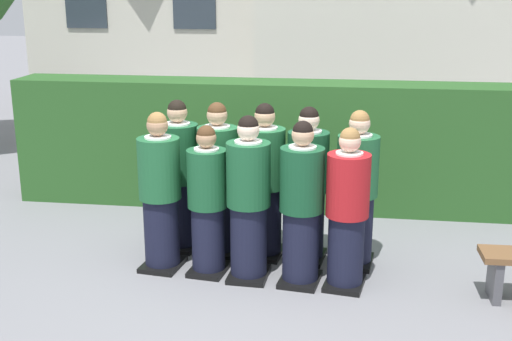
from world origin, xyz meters
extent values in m
plane|color=slate|center=(0.00, 0.00, 0.00)|extent=(60.00, 60.00, 0.00)
cylinder|color=black|center=(-0.97, 0.10, 0.38)|extent=(0.37, 0.37, 0.77)
cube|color=black|center=(-0.97, 0.10, 0.03)|extent=(0.45, 0.52, 0.05)
cylinder|color=#1E5B33|center=(-0.97, 0.10, 1.08)|extent=(0.43, 0.43, 0.63)
cylinder|color=white|center=(-0.97, 0.10, 1.40)|extent=(0.27, 0.27, 0.03)
cube|color=navy|center=(-0.94, 0.31, 1.21)|extent=(0.04, 0.02, 0.28)
sphere|color=tan|center=(-0.97, 0.10, 1.53)|extent=(0.22, 0.22, 0.22)
sphere|color=olive|center=(-0.97, 0.10, 1.56)|extent=(0.20, 0.20, 0.20)
cube|color=white|center=(-0.93, 0.38, 0.99)|extent=(0.15, 0.03, 0.20)
cylinder|color=black|center=(-0.46, 0.05, 0.36)|extent=(0.34, 0.34, 0.72)
cube|color=black|center=(-0.46, 0.05, 0.03)|extent=(0.41, 0.49, 0.05)
cylinder|color=#19512D|center=(-0.46, 0.05, 1.01)|extent=(0.40, 0.40, 0.59)
cylinder|color=white|center=(-0.46, 0.05, 1.31)|extent=(0.25, 0.25, 0.03)
cube|color=gold|center=(-0.44, 0.24, 1.13)|extent=(0.04, 0.02, 0.26)
sphere|color=tan|center=(-0.46, 0.05, 1.43)|extent=(0.20, 0.20, 0.20)
sphere|color=#472D19|center=(-0.46, 0.05, 1.46)|extent=(0.19, 0.19, 0.19)
cube|color=white|center=(-0.43, 0.31, 0.92)|extent=(0.15, 0.03, 0.20)
cylinder|color=black|center=(-0.03, -0.02, 0.39)|extent=(0.37, 0.37, 0.77)
cube|color=black|center=(-0.03, -0.02, 0.03)|extent=(0.41, 0.50, 0.05)
cylinder|color=#19512D|center=(-0.03, -0.02, 1.09)|extent=(0.44, 0.44, 0.64)
cylinder|color=white|center=(-0.03, -0.02, 1.42)|extent=(0.27, 0.27, 0.03)
cube|color=navy|center=(-0.02, 0.19, 1.22)|extent=(0.04, 0.01, 0.28)
sphere|color=beige|center=(-0.03, -0.02, 1.54)|extent=(0.22, 0.22, 0.22)
sphere|color=black|center=(-0.03, -0.02, 1.58)|extent=(0.20, 0.20, 0.20)
cylinder|color=black|center=(0.50, -0.06, 0.38)|extent=(0.36, 0.36, 0.76)
cube|color=black|center=(0.50, -0.06, 0.03)|extent=(0.44, 0.52, 0.05)
cylinder|color=#144728|center=(0.50, -0.06, 1.07)|extent=(0.43, 0.43, 0.63)
cylinder|color=white|center=(0.50, -0.06, 1.39)|extent=(0.27, 0.27, 0.03)
cube|color=gold|center=(0.52, 0.14, 1.20)|extent=(0.04, 0.02, 0.28)
sphere|color=tan|center=(0.50, -0.06, 1.51)|extent=(0.21, 0.21, 0.21)
sphere|color=black|center=(0.50, -0.06, 1.55)|extent=(0.20, 0.20, 0.20)
cube|color=white|center=(0.53, 0.21, 0.98)|extent=(0.15, 0.03, 0.20)
cylinder|color=black|center=(0.94, -0.09, 0.37)|extent=(0.35, 0.35, 0.74)
cube|color=black|center=(0.94, -0.09, 0.03)|extent=(0.44, 0.51, 0.05)
cylinder|color=#AD191E|center=(0.94, -0.09, 1.04)|extent=(0.42, 0.42, 0.61)
cylinder|color=white|center=(0.94, -0.09, 1.35)|extent=(0.26, 0.26, 0.03)
cube|color=#236038|center=(0.97, 0.11, 1.17)|extent=(0.04, 0.02, 0.27)
sphere|color=beige|center=(0.94, -0.09, 1.47)|extent=(0.21, 0.21, 0.21)
sphere|color=olive|center=(0.94, -0.09, 1.51)|extent=(0.19, 0.19, 0.19)
cylinder|color=black|center=(-0.91, 0.67, 0.39)|extent=(0.37, 0.37, 0.78)
cube|color=black|center=(-0.91, 0.67, 0.03)|extent=(0.46, 0.54, 0.05)
cylinder|color=#19512D|center=(-0.91, 0.67, 1.10)|extent=(0.44, 0.44, 0.64)
cylinder|color=white|center=(-0.91, 0.67, 1.43)|extent=(0.27, 0.27, 0.03)
cube|color=#236038|center=(-0.88, 0.88, 1.23)|extent=(0.04, 0.02, 0.28)
sphere|color=tan|center=(-0.91, 0.67, 1.55)|extent=(0.22, 0.22, 0.22)
sphere|color=black|center=(-0.91, 0.67, 1.59)|extent=(0.20, 0.20, 0.20)
cube|color=white|center=(-0.87, 0.95, 1.00)|extent=(0.15, 0.03, 0.20)
cylinder|color=black|center=(-0.46, 0.59, 0.39)|extent=(0.37, 0.37, 0.78)
cube|color=black|center=(-0.46, 0.59, 0.03)|extent=(0.40, 0.49, 0.05)
cylinder|color=#1E5B33|center=(-0.46, 0.59, 1.10)|extent=(0.44, 0.44, 0.64)
cylinder|color=white|center=(-0.46, 0.59, 1.43)|extent=(0.27, 0.27, 0.03)
cube|color=gold|center=(-0.45, 0.79, 1.23)|extent=(0.04, 0.01, 0.28)
sphere|color=tan|center=(-0.46, 0.59, 1.55)|extent=(0.22, 0.22, 0.22)
sphere|color=#472D19|center=(-0.46, 0.59, 1.59)|extent=(0.20, 0.20, 0.20)
cube|color=white|center=(-0.45, 0.87, 1.00)|extent=(0.15, 0.01, 0.20)
cylinder|color=black|center=(0.05, 0.58, 0.39)|extent=(0.37, 0.37, 0.78)
cube|color=black|center=(0.05, 0.58, 0.03)|extent=(0.44, 0.52, 0.05)
cylinder|color=#1E5B33|center=(0.05, 0.58, 1.10)|extent=(0.44, 0.44, 0.64)
cylinder|color=white|center=(0.05, 0.58, 1.43)|extent=(0.27, 0.27, 0.03)
cube|color=#236038|center=(0.07, 0.79, 1.23)|extent=(0.04, 0.02, 0.28)
sphere|color=tan|center=(0.05, 0.58, 1.56)|extent=(0.22, 0.22, 0.22)
sphere|color=black|center=(0.05, 0.58, 1.59)|extent=(0.20, 0.20, 0.20)
cube|color=white|center=(0.08, 0.86, 1.01)|extent=(0.15, 0.02, 0.20)
cylinder|color=black|center=(0.52, 0.53, 0.39)|extent=(0.37, 0.37, 0.77)
cube|color=black|center=(0.52, 0.53, 0.03)|extent=(0.44, 0.52, 0.05)
cylinder|color=#144728|center=(0.52, 0.53, 1.09)|extent=(0.44, 0.44, 0.64)
cylinder|color=white|center=(0.52, 0.53, 1.42)|extent=(0.27, 0.27, 0.03)
cube|color=gold|center=(0.54, 0.74, 1.22)|extent=(0.04, 0.02, 0.28)
sphere|color=beige|center=(0.52, 0.53, 1.54)|extent=(0.22, 0.22, 0.22)
sphere|color=black|center=(0.52, 0.53, 1.58)|extent=(0.20, 0.20, 0.20)
cylinder|color=black|center=(1.03, 0.48, 0.38)|extent=(0.37, 0.37, 0.77)
cube|color=black|center=(1.03, 0.48, 0.03)|extent=(0.44, 0.52, 0.05)
cylinder|color=#1E5B33|center=(1.03, 0.48, 1.08)|extent=(0.43, 0.43, 0.63)
cylinder|color=white|center=(1.03, 0.48, 1.40)|extent=(0.27, 0.27, 0.03)
cube|color=navy|center=(1.06, 0.68, 1.21)|extent=(0.04, 0.02, 0.28)
sphere|color=beige|center=(1.03, 0.48, 1.53)|extent=(0.22, 0.22, 0.22)
sphere|color=olive|center=(1.03, 0.48, 1.57)|extent=(0.20, 0.20, 0.20)
cube|color=#285623|center=(0.00, 2.30, 0.84)|extent=(7.00, 0.70, 1.67)
cube|color=beige|center=(-3.49, 9.28, 2.04)|extent=(5.21, 3.40, 4.08)
cube|color=#2D3842|center=(-4.67, 7.56, 2.53)|extent=(0.90, 0.04, 1.10)
cube|color=#2D3842|center=(-2.32, 7.56, 2.53)|extent=(0.90, 0.04, 1.10)
cube|color=#4C4C51|center=(2.34, -0.17, 0.21)|extent=(0.09, 0.32, 0.42)
camera|label=1|loc=(0.91, -6.15, 2.89)|focal=46.35mm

